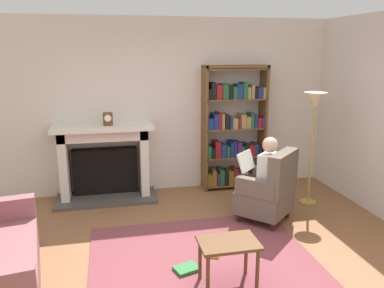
{
  "coord_description": "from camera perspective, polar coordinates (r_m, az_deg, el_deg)",
  "views": [
    {
      "loc": [
        -0.92,
        -3.49,
        2.23
      ],
      "look_at": [
        0.1,
        1.2,
        1.05
      ],
      "focal_mm": 36.4,
      "sensor_mm": 36.0,
      "label": 1
    }
  ],
  "objects": [
    {
      "name": "seated_reader",
      "position": [
        5.19,
        10.15,
        -4.45
      ],
      "size": [
        0.58,
        0.59,
        1.14
      ],
      "rotation": [
        0.0,
        0.0,
        3.9
      ],
      "color": "silver",
      "rests_on": "ground"
    },
    {
      "name": "ground",
      "position": [
        4.24,
        2.22,
        -17.93
      ],
      "size": [
        14.0,
        14.0,
        0.0
      ],
      "primitive_type": "plane",
      "color": "brown"
    },
    {
      "name": "side_table",
      "position": [
        3.81,
        5.34,
        -15.02
      ],
      "size": [
        0.56,
        0.39,
        0.47
      ],
      "color": "brown",
      "rests_on": "ground"
    },
    {
      "name": "fireplace",
      "position": [
        6.01,
        -12.67,
        -2.24
      ],
      "size": [
        1.49,
        0.64,
        1.15
      ],
      "color": "#4C4742",
      "rests_on": "ground"
    },
    {
      "name": "side_wall_right",
      "position": [
        5.99,
        24.53,
        4.13
      ],
      "size": [
        0.1,
        5.2,
        2.7
      ],
      "primitive_type": "cube",
      "color": "silver",
      "rests_on": "ground"
    },
    {
      "name": "mantel_clock",
      "position": [
        5.77,
        -12.22,
        3.61
      ],
      "size": [
        0.14,
        0.14,
        0.18
      ],
      "color": "brown",
      "rests_on": "fireplace"
    },
    {
      "name": "armchair_reading",
      "position": [
        5.21,
        11.24,
        -6.72
      ],
      "size": [
        0.89,
        0.89,
        0.97
      ],
      "rotation": [
        0.0,
        0.0,
        3.9
      ],
      "color": "#331E14",
      "rests_on": "ground"
    },
    {
      "name": "bookshelf",
      "position": [
        6.26,
        6.11,
        2.07
      ],
      "size": [
        1.01,
        0.32,
        1.98
      ],
      "color": "brown",
      "rests_on": "ground"
    },
    {
      "name": "area_rug",
      "position": [
        4.48,
        1.23,
        -15.9
      ],
      "size": [
        2.4,
        1.8,
        0.01
      ],
      "primitive_type": "cube",
      "color": "brown",
      "rests_on": "ground"
    },
    {
      "name": "scattered_books",
      "position": [
        4.29,
        0.64,
        -17.02
      ],
      "size": [
        0.6,
        0.5,
        0.03
      ],
      "color": "#267233",
      "rests_on": "area_rug"
    },
    {
      "name": "back_wall",
      "position": [
        6.17,
        -3.58,
        5.59
      ],
      "size": [
        5.6,
        0.1,
        2.7
      ],
      "primitive_type": "cube",
      "color": "silver",
      "rests_on": "ground"
    },
    {
      "name": "floor_lamp",
      "position": [
        5.73,
        17.52,
        4.72
      ],
      "size": [
        0.32,
        0.32,
        1.64
      ],
      "color": "#B7933F",
      "rests_on": "ground"
    }
  ]
}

